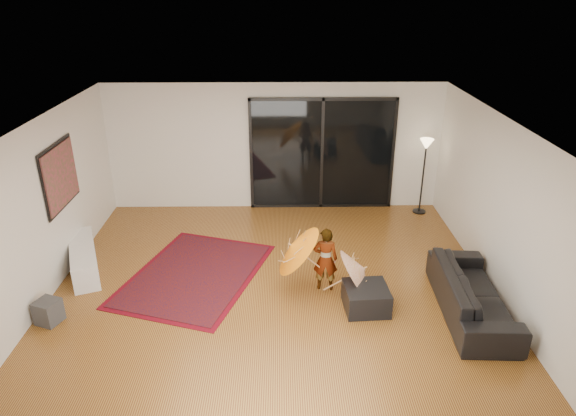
{
  "coord_description": "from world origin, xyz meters",
  "views": [
    {
      "loc": [
        0.12,
        -6.89,
        4.54
      ],
      "look_at": [
        0.24,
        0.89,
        1.1
      ],
      "focal_mm": 32.0,
      "sensor_mm": 36.0,
      "label": 1
    }
  ],
  "objects_px": {
    "media_console": "(84,258)",
    "sofa": "(472,293)",
    "ottoman": "(366,298)",
    "child": "(325,259)"
  },
  "relations": [
    {
      "from": "child",
      "to": "sofa",
      "type": "bearing_deg",
      "value": 167.6
    },
    {
      "from": "media_console",
      "to": "child",
      "type": "xyz_separation_m",
      "value": [
        4.07,
        -0.65,
        0.31
      ]
    },
    {
      "from": "media_console",
      "to": "ottoman",
      "type": "relative_size",
      "value": 2.49
    },
    {
      "from": "media_console",
      "to": "sofa",
      "type": "distance_m",
      "value": 6.34
    },
    {
      "from": "sofa",
      "to": "child",
      "type": "distance_m",
      "value": 2.24
    },
    {
      "from": "media_console",
      "to": "ottoman",
      "type": "bearing_deg",
      "value": -36.61
    },
    {
      "from": "ottoman",
      "to": "child",
      "type": "height_order",
      "value": "child"
    },
    {
      "from": "sofa",
      "to": "child",
      "type": "relative_size",
      "value": 2.07
    },
    {
      "from": "media_console",
      "to": "sofa",
      "type": "xyz_separation_m",
      "value": [
        6.2,
        -1.33,
        0.1
      ]
    },
    {
      "from": "media_console",
      "to": "sofa",
      "type": "bearing_deg",
      "value": -34.03
    }
  ]
}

